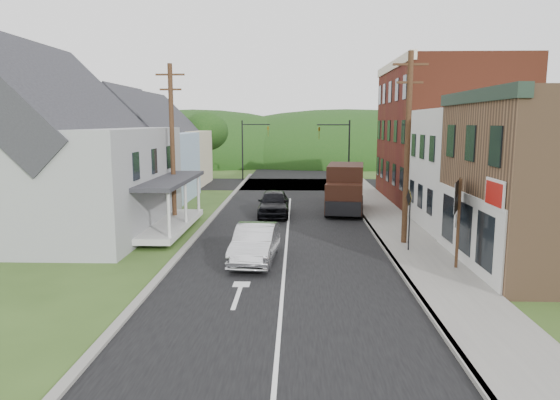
# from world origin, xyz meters

# --- Properties ---
(ground) EXTENTS (120.00, 120.00, 0.00)m
(ground) POSITION_xyz_m (0.00, 0.00, 0.00)
(ground) COLOR #2D4719
(ground) RESTS_ON ground
(road) EXTENTS (9.00, 90.00, 0.02)m
(road) POSITION_xyz_m (0.00, 10.00, 0.00)
(road) COLOR black
(road) RESTS_ON ground
(cross_road) EXTENTS (60.00, 9.00, 0.02)m
(cross_road) POSITION_xyz_m (0.00, 27.00, 0.00)
(cross_road) COLOR black
(cross_road) RESTS_ON ground
(sidewalk_right) EXTENTS (2.80, 55.00, 0.15)m
(sidewalk_right) POSITION_xyz_m (5.90, 8.00, 0.07)
(sidewalk_right) COLOR slate
(sidewalk_right) RESTS_ON ground
(curb_right) EXTENTS (0.20, 55.00, 0.15)m
(curb_right) POSITION_xyz_m (4.55, 8.00, 0.07)
(curb_right) COLOR slate
(curb_right) RESTS_ON ground
(curb_left) EXTENTS (0.30, 55.00, 0.12)m
(curb_left) POSITION_xyz_m (-4.65, 8.00, 0.06)
(curb_left) COLOR slate
(curb_left) RESTS_ON ground
(storefront_white) EXTENTS (8.00, 7.00, 6.50)m
(storefront_white) POSITION_xyz_m (11.30, 7.50, 3.25)
(storefront_white) COLOR silver
(storefront_white) RESTS_ON ground
(storefront_red) EXTENTS (8.00, 12.00, 10.00)m
(storefront_red) POSITION_xyz_m (11.30, 17.00, 5.00)
(storefront_red) COLOR maroon
(storefront_red) RESTS_ON ground
(house_gray) EXTENTS (10.20, 12.24, 8.35)m
(house_gray) POSITION_xyz_m (-12.00, 6.00, 4.23)
(house_gray) COLOR gray
(house_gray) RESTS_ON ground
(house_blue) EXTENTS (7.14, 8.16, 7.28)m
(house_blue) POSITION_xyz_m (-11.00, 17.00, 3.69)
(house_blue) COLOR #9CB7D5
(house_blue) RESTS_ON ground
(house_cream) EXTENTS (7.14, 8.16, 7.28)m
(house_cream) POSITION_xyz_m (-11.50, 26.00, 3.69)
(house_cream) COLOR beige
(house_cream) RESTS_ON ground
(utility_pole_right) EXTENTS (1.60, 0.26, 9.00)m
(utility_pole_right) POSITION_xyz_m (5.60, 3.50, 4.66)
(utility_pole_right) COLOR #472D19
(utility_pole_right) RESTS_ON ground
(utility_pole_left) EXTENTS (1.60, 0.26, 9.00)m
(utility_pole_left) POSITION_xyz_m (-6.50, 8.00, 4.66)
(utility_pole_left) COLOR #472D19
(utility_pole_left) RESTS_ON ground
(traffic_signal_right) EXTENTS (2.87, 0.20, 6.00)m
(traffic_signal_right) POSITION_xyz_m (4.30, 23.50, 3.76)
(traffic_signal_right) COLOR black
(traffic_signal_right) RESTS_ON ground
(traffic_signal_left) EXTENTS (2.87, 0.20, 6.00)m
(traffic_signal_left) POSITION_xyz_m (-4.30, 30.50, 3.76)
(traffic_signal_left) COLOR black
(traffic_signal_left) RESTS_ON ground
(tree_left_b) EXTENTS (4.80, 4.80, 6.94)m
(tree_left_b) POSITION_xyz_m (-17.00, 12.00, 4.88)
(tree_left_b) COLOR #382616
(tree_left_b) RESTS_ON ground
(tree_left_c) EXTENTS (5.80, 5.80, 8.41)m
(tree_left_c) POSITION_xyz_m (-19.00, 20.00, 5.94)
(tree_left_c) COLOR #382616
(tree_left_c) RESTS_ON ground
(tree_left_d) EXTENTS (4.80, 4.80, 6.94)m
(tree_left_d) POSITION_xyz_m (-9.00, 32.00, 4.88)
(tree_left_d) COLOR #382616
(tree_left_d) RESTS_ON ground
(forested_ridge) EXTENTS (90.00, 30.00, 16.00)m
(forested_ridge) POSITION_xyz_m (0.00, 55.00, 0.00)
(forested_ridge) COLOR black
(forested_ridge) RESTS_ON ground
(silver_sedan) EXTENTS (1.93, 4.76, 1.54)m
(silver_sedan) POSITION_xyz_m (-1.25, 0.50, 0.77)
(silver_sedan) COLOR silver
(silver_sedan) RESTS_ON ground
(dark_sedan) EXTENTS (1.92, 4.70, 1.60)m
(dark_sedan) POSITION_xyz_m (-0.94, 10.93, 0.80)
(dark_sedan) COLOR black
(dark_sedan) RESTS_ON ground
(delivery_van) EXTENTS (2.94, 5.79, 3.10)m
(delivery_van) POSITION_xyz_m (3.62, 12.18, 1.57)
(delivery_van) COLOR black
(delivery_van) RESTS_ON ground
(route_sign_cluster) EXTENTS (0.84, 1.89, 3.53)m
(route_sign_cluster) POSITION_xyz_m (6.73, -0.60, 2.44)
(route_sign_cluster) COLOR #472D19
(route_sign_cluster) RESTS_ON sidewalk_right
(warning_sign) EXTENTS (0.13, 0.76, 2.76)m
(warning_sign) POSITION_xyz_m (5.47, 2.05, 1.91)
(warning_sign) COLOR black
(warning_sign) RESTS_ON sidewalk_right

